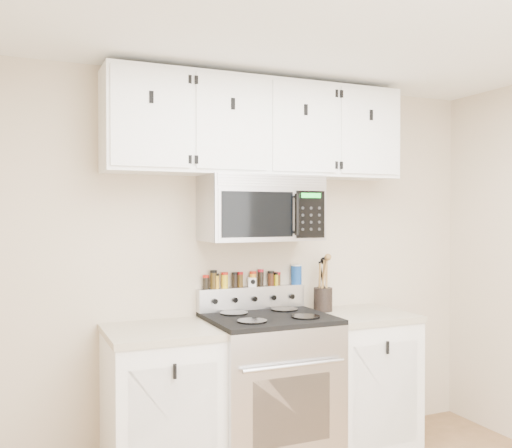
{
  "coord_description": "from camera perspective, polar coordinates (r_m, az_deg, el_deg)",
  "views": [
    {
      "loc": [
        -1.49,
        -1.83,
        1.59
      ],
      "look_at": [
        -0.08,
        1.45,
        1.53
      ],
      "focal_mm": 40.0,
      "sensor_mm": 36.0,
      "label": 1
    }
  ],
  "objects": [
    {
      "name": "back_wall",
      "position": [
        3.89,
        -0.64,
        -4.04
      ],
      "size": [
        3.5,
        0.01,
        2.5
      ],
      "primitive_type": "cube",
      "color": "tan",
      "rests_on": "floor"
    },
    {
      "name": "spice_jar_6",
      "position": [
        3.87,
        -0.3,
        -5.51
      ],
      "size": [
        0.04,
        0.04,
        0.1
      ],
      "color": "orange",
      "rests_on": "range"
    },
    {
      "name": "base_cabinet_left",
      "position": [
        3.56,
        -9.51,
        -17.51
      ],
      "size": [
        0.64,
        0.62,
        0.92
      ],
      "color": "white",
      "rests_on": "floor"
    },
    {
      "name": "spice_jar_7",
      "position": [
        3.89,
        0.49,
        -5.39
      ],
      "size": [
        0.04,
        0.04,
        0.11
      ],
      "color": "black",
      "rests_on": "range"
    },
    {
      "name": "spice_jar_9",
      "position": [
        3.95,
        2.1,
        -5.49
      ],
      "size": [
        0.04,
        0.04,
        0.09
      ],
      "color": "gold",
      "rests_on": "range"
    },
    {
      "name": "salt_canister",
      "position": [
        4.01,
        4.06,
        -5.04
      ],
      "size": [
        0.08,
        0.08,
        0.14
      ],
      "color": "#154494",
      "rests_on": "range"
    },
    {
      "name": "spice_jar_1",
      "position": [
        3.77,
        -4.26,
        -5.55
      ],
      "size": [
        0.05,
        0.05,
        0.12
      ],
      "color": "#412F0F",
      "rests_on": "range"
    },
    {
      "name": "spice_jar_5",
      "position": [
        3.84,
        -1.59,
        -5.58
      ],
      "size": [
        0.04,
        0.04,
        0.1
      ],
      "color": "#3F2C0F",
      "rests_on": "range"
    },
    {
      "name": "spice_jar_3",
      "position": [
        3.8,
        -3.15,
        -5.63
      ],
      "size": [
        0.04,
        0.04,
        0.11
      ],
      "color": "yellow",
      "rests_on": "range"
    },
    {
      "name": "range",
      "position": [
        3.75,
        1.3,
        -16.13
      ],
      "size": [
        0.76,
        0.65,
        1.1
      ],
      "color": "#B7B7BA",
      "rests_on": "floor"
    },
    {
      "name": "microwave",
      "position": [
        3.7,
        0.5,
        1.59
      ],
      "size": [
        0.76,
        0.44,
        0.42
      ],
      "color": "#9E9EA3",
      "rests_on": "back_wall"
    },
    {
      "name": "utensil_crock",
      "position": [
        4.0,
        6.72,
        -7.31
      ],
      "size": [
        0.13,
        0.13,
        0.38
      ],
      "color": "black",
      "rests_on": "base_cabinet_right"
    },
    {
      "name": "spice_jar_4",
      "position": [
        3.82,
        -2.13,
        -5.6
      ],
      "size": [
        0.04,
        0.04,
        0.1
      ],
      "color": "black",
      "rests_on": "range"
    },
    {
      "name": "spice_jar_0",
      "position": [
        3.76,
        -5.04,
        -5.8
      ],
      "size": [
        0.04,
        0.04,
        0.09
      ],
      "color": "black",
      "rests_on": "range"
    },
    {
      "name": "kitchen_timer",
      "position": [
        3.87,
        -0.43,
        -5.83
      ],
      "size": [
        0.06,
        0.05,
        0.06
      ],
      "primitive_type": "cube",
      "rotation": [
        0.0,
        0.0,
        -0.17
      ],
      "color": "silver",
      "rests_on": "range"
    },
    {
      "name": "spice_jar_10",
      "position": [
        3.95,
        2.17,
        -5.48
      ],
      "size": [
        0.04,
        0.04,
        0.09
      ],
      "color": "#462E11",
      "rests_on": "range"
    },
    {
      "name": "spice_jar_8",
      "position": [
        3.93,
        1.5,
        -5.44
      ],
      "size": [
        0.04,
        0.04,
        0.1
      ],
      "color": "#3B1C0E",
      "rests_on": "range"
    },
    {
      "name": "spice_jar_2",
      "position": [
        3.78,
        -4.01,
        -5.7
      ],
      "size": [
        0.04,
        0.04,
        0.1
      ],
      "color": "gold",
      "rests_on": "range"
    },
    {
      "name": "upper_cabinets",
      "position": [
        3.77,
        0.33,
        9.53
      ],
      "size": [
        2.0,
        0.35,
        0.62
      ],
      "color": "white",
      "rests_on": "back_wall"
    },
    {
      "name": "base_cabinet_right",
      "position": [
        4.1,
        10.28,
        -15.02
      ],
      "size": [
        0.64,
        0.62,
        0.92
      ],
      "color": "white",
      "rests_on": "floor"
    }
  ]
}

